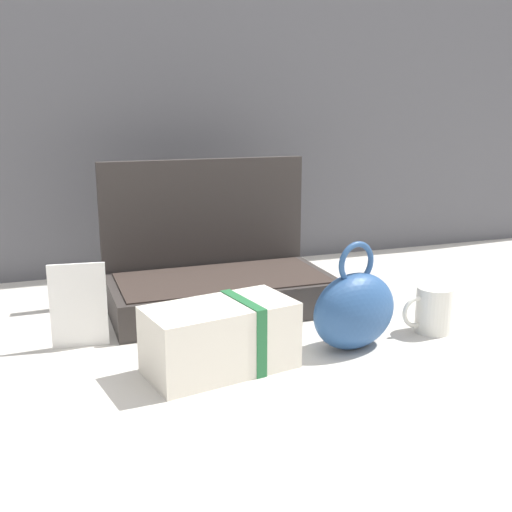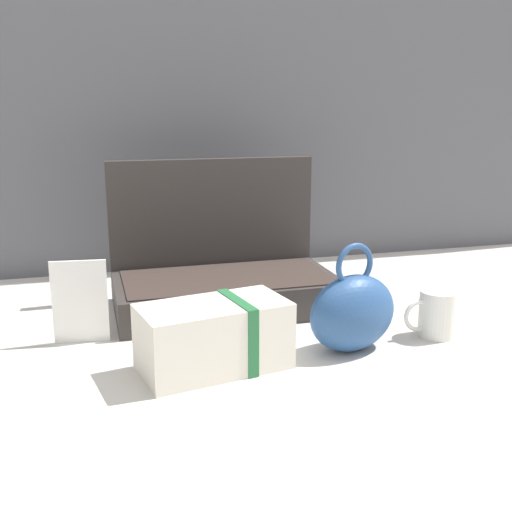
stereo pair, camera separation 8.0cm
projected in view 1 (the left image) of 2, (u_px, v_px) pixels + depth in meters
ground_plane at (263, 329)px, 1.29m from camera, size 6.00×6.00×0.00m
back_wall at (190, 13)px, 1.65m from camera, size 3.20×0.06×1.40m
open_suitcase at (217, 275)px, 1.42m from camera, size 0.50×0.29×0.33m
teal_pouch_handbag at (354, 310)px, 1.17m from camera, size 0.20×0.14×0.21m
cream_toiletry_bag at (222, 337)px, 1.08m from camera, size 0.28×0.18×0.13m
coffee_mug at (433, 310)px, 1.26m from camera, size 0.11×0.07×0.10m
info_card_left at (79, 305)px, 1.18m from camera, size 0.11×0.02×0.17m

